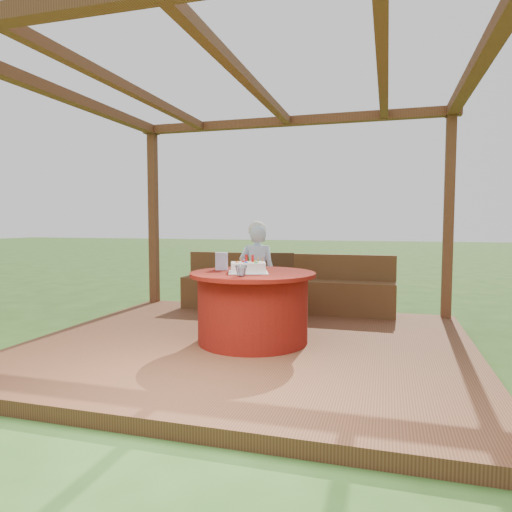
{
  "coord_description": "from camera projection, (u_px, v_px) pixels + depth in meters",
  "views": [
    {
      "loc": [
        1.37,
        -4.5,
        1.37
      ],
      "look_at": [
        0.0,
        0.25,
        1.0
      ],
      "focal_mm": 32.0,
      "sensor_mm": 36.0,
      "label": 1
    }
  ],
  "objects": [
    {
      "name": "drinking_glass",
      "position": [
        241.0,
        271.0,
        4.35
      ],
      "size": [
        0.15,
        0.15,
        0.11
      ],
      "primitive_type": "imported",
      "rotation": [
        0.0,
        0.0,
        -0.34
      ],
      "color": "white",
      "rests_on": "table"
    },
    {
      "name": "bench",
      "position": [
        285.0,
        292.0,
        6.41
      ],
      "size": [
        3.0,
        0.42,
        0.8
      ],
      "color": "brown",
      "rests_on": "deck"
    },
    {
      "name": "deck",
      "position": [
        249.0,
        347.0,
        4.79
      ],
      "size": [
        4.5,
        4.0,
        0.12
      ],
      "primitive_type": "cube",
      "color": "brown",
      "rests_on": "ground"
    },
    {
      "name": "pergola",
      "position": [
        249.0,
        119.0,
        4.62
      ],
      "size": [
        4.5,
        4.0,
        2.72
      ],
      "color": "brown",
      "rests_on": "deck"
    },
    {
      "name": "table",
      "position": [
        253.0,
        307.0,
        4.74
      ],
      "size": [
        1.3,
        1.3,
        0.73
      ],
      "color": "maroon",
      "rests_on": "deck"
    },
    {
      "name": "chair",
      "position": [
        279.0,
        283.0,
        5.98
      ],
      "size": [
        0.48,
        0.48,
        0.84
      ],
      "color": "#3C2713",
      "rests_on": "deck"
    },
    {
      "name": "elderly_woman",
      "position": [
        257.0,
        273.0,
        5.51
      ],
      "size": [
        0.48,
        0.35,
        1.26
      ],
      "color": "#A5D5F5",
      "rests_on": "deck"
    },
    {
      "name": "birthday_cake",
      "position": [
        248.0,
        267.0,
        4.68
      ],
      "size": [
        0.5,
        0.5,
        0.18
      ],
      "color": "white",
      "rests_on": "table"
    },
    {
      "name": "gift_bag",
      "position": [
        222.0,
        261.0,
        4.94
      ],
      "size": [
        0.15,
        0.13,
        0.19
      ],
      "primitive_type": "cube",
      "rotation": [
        0.0,
        0.0,
        0.41
      ],
      "color": "#E997D7",
      "rests_on": "table"
    },
    {
      "name": "ground",
      "position": [
        249.0,
        352.0,
        4.79
      ],
      "size": [
        60.0,
        60.0,
        0.0
      ],
      "primitive_type": "plane",
      "color": "#294E1A",
      "rests_on": "ground"
    }
  ]
}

